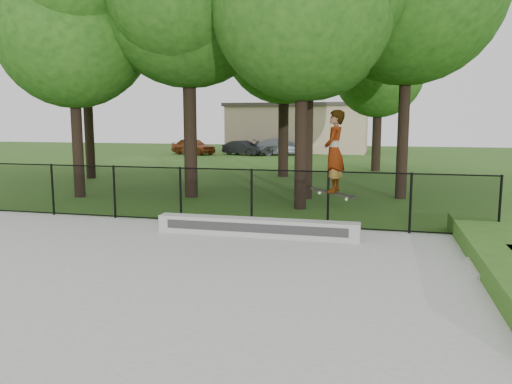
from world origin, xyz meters
TOP-DOWN VIEW (x-y plane):
  - ground at (0.00, 0.00)m, footprint 100.00×100.00m
  - concrete_slab at (0.00, 0.00)m, footprint 14.00×12.00m
  - grind_ledge at (2.42, 4.70)m, footprint 4.88×0.40m
  - car_a at (-9.85, 32.25)m, footprint 4.30×3.08m
  - car_b at (-5.61, 32.55)m, footprint 3.44×2.32m
  - car_c at (-2.52, 33.35)m, footprint 4.71×3.41m
  - skater_airborne at (4.24, 4.63)m, footprint 0.83×0.71m
  - chainlink_fence at (0.00, 5.90)m, footprint 16.06×0.06m
  - concrete_steps at (7.59, 3.00)m, footprint 1.07×1.20m
  - tree_row at (0.19, 12.98)m, footprint 20.80×18.21m
  - distant_building at (-2.00, 38.00)m, footprint 12.40×6.40m

SIDE VIEW (x-z plane):
  - ground at x=0.00m, z-range 0.00..0.00m
  - concrete_slab at x=0.00m, z-range 0.00..0.06m
  - concrete_steps at x=7.59m, z-range -0.05..0.40m
  - grind_ledge at x=2.42m, z-range 0.06..0.49m
  - car_b at x=-5.61m, z-range 0.00..1.17m
  - car_c at x=-2.52m, z-range 0.00..1.36m
  - car_a at x=-9.85m, z-range 0.00..1.37m
  - chainlink_fence at x=0.00m, z-range 0.06..1.56m
  - skater_airborne at x=4.24m, z-range 1.09..3.09m
  - distant_building at x=-2.00m, z-range 0.01..4.31m
  - tree_row at x=0.19m, z-range 1.27..11.88m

